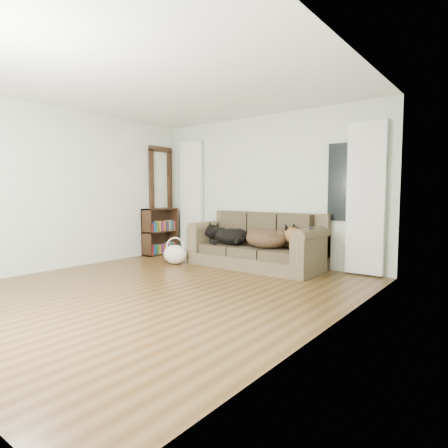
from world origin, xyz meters
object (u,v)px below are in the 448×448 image
Objects in this scene: dog_black_lab at (229,237)px; dog_shepherd at (269,239)px; tote_bag at (175,255)px; bookshelf at (160,229)px; sofa at (255,240)px.

dog_black_lab is 0.79m from dog_shepherd.
dog_shepherd reaches higher than tote_bag.
dog_black_lab is 1.76m from bookshelf.
sofa reaches higher than dog_shepherd.
bookshelf is at bearing 150.24° from tote_bag.
dog_shepherd is 0.81× the size of bookshelf.
dog_shepherd reaches higher than dog_black_lab.
dog_black_lab is at bearing 36.44° from tote_bag.
tote_bag is 1.21m from bookshelf.
dog_shepherd is at bearing -6.90° from bookshelf.
sofa reaches higher than tote_bag.
bookshelf is at bearing -178.35° from sofa.
dog_shepherd is 1.68m from tote_bag.
dog_black_lab is 0.99m from tote_bag.
tote_bag is (-0.76, -0.56, -0.32)m from dog_black_lab.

